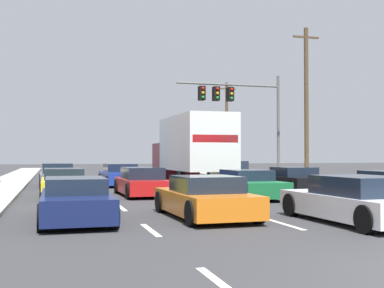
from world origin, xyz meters
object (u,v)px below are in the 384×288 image
object	(u,v)px
car_green	(246,185)
utility_pole_far	(227,126)
car_yellow	(63,183)
car_black	(292,181)
car_tan	(230,173)
traffic_signal_mast	(234,102)
car_red	(142,183)
box_truck	(191,148)
car_white	(355,201)
car_orange	(205,199)
utility_pole_mid	(306,103)
car_blue	(120,176)
car_gray	(57,176)
car_navy	(75,200)

from	to	relation	value
car_green	utility_pole_far	xyz separation A→B (m)	(8.65, 26.50, 3.98)
car_yellow	car_black	xyz separation A→B (m)	(10.37, -0.22, -0.01)
utility_pole_far	car_tan	bearing A→B (deg)	-108.91
car_tan	traffic_signal_mast	xyz separation A→B (m)	(1.17, 2.44, 4.79)
car_red	car_green	bearing A→B (deg)	-30.25
car_yellow	box_truck	xyz separation A→B (m)	(6.75, 4.45, 1.56)
car_white	utility_pole_far	distance (m)	35.37
car_orange	box_truck	world-z (taller)	box_truck
car_tan	utility_pole_mid	xyz separation A→B (m)	(4.94, -0.72, 4.49)
traffic_signal_mast	utility_pole_mid	distance (m)	4.93
car_green	utility_pole_mid	size ratio (longest dim) A/B	0.46
car_blue	car_green	xyz separation A→B (m)	(3.84, -9.44, -0.05)
car_gray	box_truck	world-z (taller)	box_truck
traffic_signal_mast	utility_pole_mid	xyz separation A→B (m)	(3.77, -3.17, -0.29)
car_white	car_black	size ratio (longest dim) A/B	1.03
car_navy	car_orange	size ratio (longest dim) A/B	1.06
car_yellow	utility_pole_far	world-z (taller)	utility_pole_far
box_truck	car_tan	bearing A→B (deg)	45.31
utility_pole_mid	utility_pole_far	world-z (taller)	utility_pole_mid
car_navy	car_green	distance (m)	8.64
car_navy	car_orange	distance (m)	3.49
car_gray	car_red	distance (m)	8.34
car_gray	car_yellow	bearing A→B (deg)	-88.33
car_gray	utility_pole_far	world-z (taller)	utility_pole_far
car_red	car_black	bearing A→B (deg)	2.19
utility_pole_far	car_white	bearing A→B (deg)	-104.35
car_blue	traffic_signal_mast	bearing A→B (deg)	24.66
car_orange	utility_pole_far	distance (m)	34.45
car_orange	car_black	xyz separation A→B (m)	(6.76, 8.03, 0.01)
box_truck	car_green	world-z (taller)	box_truck
car_navy	car_red	size ratio (longest dim) A/B	1.07
car_gray	traffic_signal_mast	world-z (taller)	traffic_signal_mast
car_gray	car_blue	bearing A→B (deg)	-6.93
car_red	car_green	distance (m)	4.46
car_yellow	traffic_signal_mast	size ratio (longest dim) A/B	0.60
car_yellow	utility_pole_mid	distance (m)	17.53
car_navy	car_white	world-z (taller)	car_white
box_truck	utility_pole_mid	bearing A→B (deg)	18.72
car_gray	car_green	xyz separation A→B (m)	(7.26, -9.86, -0.05)
car_red	car_white	distance (m)	10.50
car_yellow	car_black	distance (m)	10.38
car_yellow	car_green	bearing A→B (deg)	-21.25
traffic_signal_mast	utility_pole_mid	world-z (taller)	utility_pole_mid
car_navy	car_white	xyz separation A→B (m)	(6.84, -2.36, 0.02)
car_green	car_white	bearing A→B (deg)	-90.47
car_blue	utility_pole_mid	distance (m)	12.89
car_white	car_yellow	bearing A→B (deg)	124.16
car_orange	car_tan	size ratio (longest dim) A/B	0.99
car_yellow	car_tan	distance (m)	13.09
car_orange	traffic_signal_mast	size ratio (longest dim) A/B	0.58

